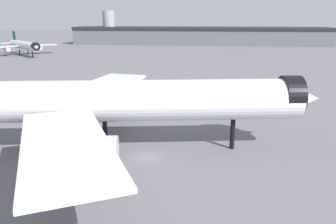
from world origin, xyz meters
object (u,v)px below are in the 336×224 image
(airliner_near_gate, at_px, (116,102))
(service_truck_front, at_px, (186,91))
(baggage_tug_wing, at_px, (142,93))
(airliner_far_taxiway, at_px, (24,45))

(airliner_near_gate, relative_size, service_truck_front, 9.49)
(baggage_tug_wing, bearing_deg, airliner_far_taxiway, -109.90)
(service_truck_front, distance_m, baggage_tug_wing, 10.29)
(baggage_tug_wing, bearing_deg, service_truck_front, 120.42)
(airliner_near_gate, height_order, airliner_far_taxiway, airliner_near_gate)
(airliner_near_gate, distance_m, baggage_tug_wing, 33.39)
(airliner_far_taxiway, xyz_separation_m, baggage_tug_wing, (65.56, -86.74, -3.91))
(airliner_far_taxiway, distance_m, service_truck_front, 115.61)
(airliner_near_gate, relative_size, airliner_far_taxiway, 1.79)
(service_truck_front, height_order, baggage_tug_wing, service_truck_front)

